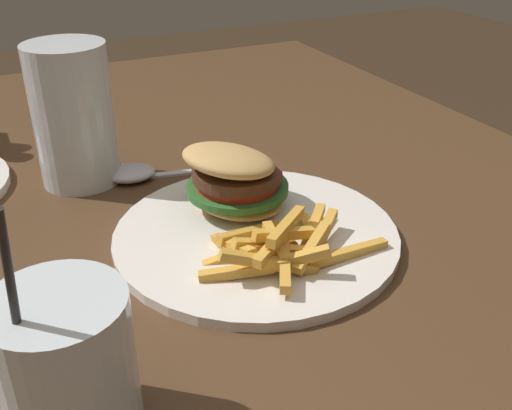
{
  "coord_description": "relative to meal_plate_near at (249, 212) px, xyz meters",
  "views": [
    {
      "loc": [
        -0.53,
        0.09,
        1.06
      ],
      "look_at": [
        -0.08,
        -0.13,
        0.79
      ],
      "focal_mm": 42.0,
      "sensor_mm": 36.0,
      "label": 1
    }
  ],
  "objects": [
    {
      "name": "meal_plate_near",
      "position": [
        0.0,
        0.0,
        0.0
      ],
      "size": [
        0.28,
        0.28,
        0.09
      ],
      "color": "white",
      "rests_on": "dining_table"
    },
    {
      "name": "beer_glass",
      "position": [
        0.19,
        0.12,
        0.05
      ],
      "size": [
        0.09,
        0.09,
        0.16
      ],
      "color": "silver",
      "rests_on": "dining_table"
    },
    {
      "name": "dining_table",
      "position": [
        0.07,
        0.13,
        -0.11
      ],
      "size": [
        1.24,
        1.12,
        0.75
      ],
      "color": "#4C331E",
      "rests_on": "ground_plane"
    },
    {
      "name": "spoon",
      "position": [
        0.17,
        0.07,
        -0.01
      ],
      "size": [
        0.07,
        0.19,
        0.02
      ],
      "rotation": [
        0.0,
        0.0,
        1.36
      ],
      "color": "silver",
      "rests_on": "dining_table"
    },
    {
      "name": "juice_glass",
      "position": [
        -0.17,
        0.2,
        0.03
      ],
      "size": [
        0.08,
        0.08,
        0.18
      ],
      "color": "silver",
      "rests_on": "dining_table"
    }
  ]
}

